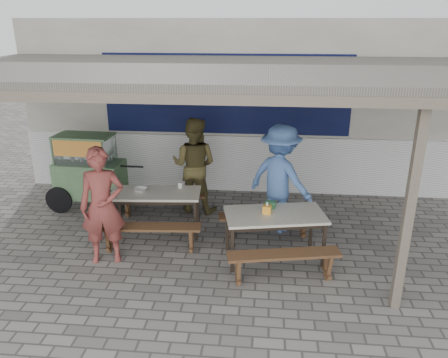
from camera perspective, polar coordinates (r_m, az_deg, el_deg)
ground at (r=6.80m, az=-0.49°, el=-10.58°), size 60.00×60.00×0.00m
back_wall at (r=9.58m, az=1.78°, el=9.56°), size 9.00×1.28×3.50m
warung_roof at (r=6.78m, az=0.41°, el=13.71°), size 9.00×4.21×2.81m
table_left at (r=7.43m, az=-8.96°, el=-2.28°), size 1.55×0.78×0.75m
bench_left_street at (r=6.98m, az=-9.69°, el=-6.85°), size 1.62×0.41×0.45m
bench_left_wall at (r=8.16m, az=-8.09°, el=-2.65°), size 1.62×0.41×0.45m
table_right at (r=6.60m, az=6.65°, el=-5.11°), size 1.60×1.04×0.75m
bench_right_street at (r=6.20m, az=7.79°, el=-10.43°), size 1.60×0.58×0.45m
bench_right_wall at (r=7.31m, az=5.49°, el=-5.34°), size 1.60×0.58×0.45m
vendor_cart at (r=8.70m, az=-17.28°, el=1.25°), size 1.86×0.77×1.46m
patron_street_side at (r=6.66m, az=-15.58°, el=-3.45°), size 0.74×0.57×1.79m
patron_wall_side at (r=8.20m, az=-3.92°, el=1.82°), size 0.99×0.83×1.81m
patron_right_table at (r=7.45m, az=7.36°, el=0.04°), size 1.39×1.26×1.87m
tissue_box at (r=6.55m, az=5.64°, el=-3.98°), size 0.14×0.14×0.12m
donation_box at (r=6.74m, az=6.09°, el=-3.32°), size 0.17×0.13×0.10m
condiment_jar at (r=7.54m, az=-5.75°, el=-0.79°), size 0.08×0.08×0.09m
condiment_bowl at (r=7.48m, az=-10.88°, el=-1.38°), size 0.26×0.26×0.05m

